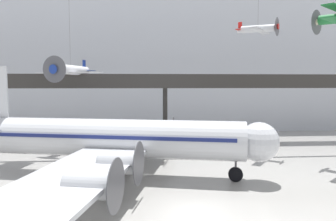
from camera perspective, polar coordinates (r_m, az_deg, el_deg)
name	(u,v)px	position (r m, az deg, el deg)	size (l,w,h in m)	color
ground_plane	(192,211)	(23.68, 4.14, -17.14)	(260.00, 260.00, 0.00)	#9E9B96
hangar_back_wall	(161,57)	(60.36, -1.25, 9.22)	(140.00, 3.00, 27.08)	silver
mezzanine_walkway	(166,86)	(47.94, -0.43, 4.33)	(110.00, 3.20, 10.15)	#2D2B28
airliner_silver_main	(111,139)	(31.59, -9.96, -4.84)	(30.95, 35.75, 10.51)	silver
suspended_plane_silver_racer	(258,29)	(42.76, 15.39, 13.54)	(5.22, 5.65, 7.48)	silver
suspended_plane_white_twin	(71,70)	(45.84, -16.60, 6.76)	(9.28, 8.00, 12.80)	silver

